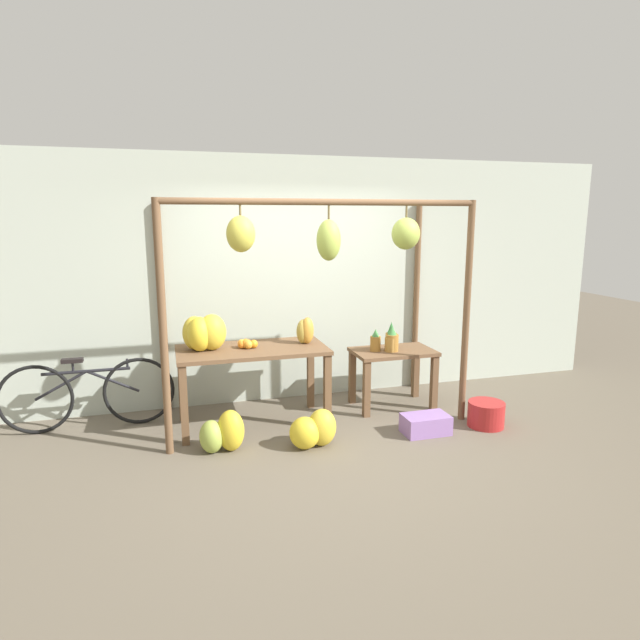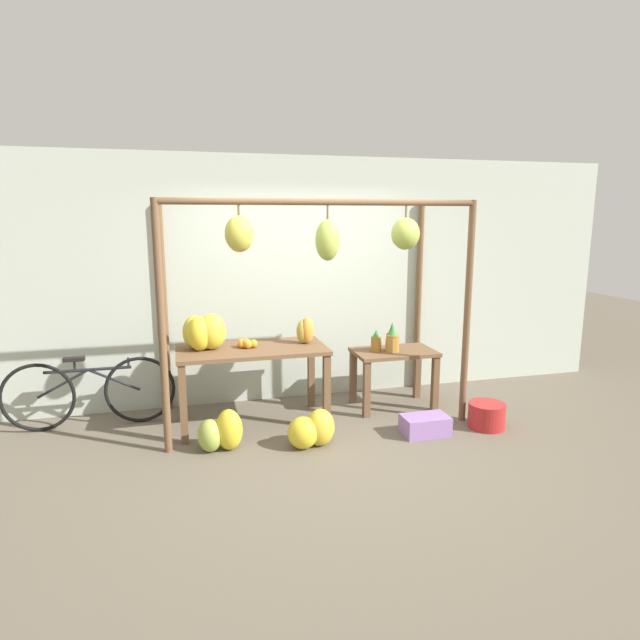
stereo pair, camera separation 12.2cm
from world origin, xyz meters
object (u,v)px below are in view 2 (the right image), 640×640
papaya_pile (305,331)px  blue_bucket (487,415)px  fruit_crate_white (425,425)px  banana_pile_on_table (203,332)px  banana_pile_ground_left (221,432)px  pineapple_cluster (389,341)px  parked_bicycle (90,392)px  orange_pile (246,344)px  banana_pile_ground_right (312,430)px

papaya_pile → blue_bucket: bearing=-23.9°
fruit_crate_white → blue_bucket: (0.68, -0.00, 0.03)m
banana_pile_on_table → banana_pile_ground_left: 1.03m
blue_bucket → pineapple_cluster: bearing=133.5°
banana_pile_on_table → blue_bucket: banana_pile_on_table is taller
banana_pile_on_table → parked_bicycle: 1.33m
orange_pile → parked_bicycle: size_ratio=0.12×
banana_pile_ground_left → fruit_crate_white: (1.98, -0.15, -0.08)m
banana_pile_on_table → banana_pile_ground_left: bearing=-80.8°
parked_bicycle → papaya_pile: bearing=-8.0°
banana_pile_ground_right → blue_bucket: banana_pile_ground_right is taller
pineapple_cluster → blue_bucket: 1.28m
banana_pile_on_table → orange_pile: size_ratio=2.52×
orange_pile → fruit_crate_white: (1.66, -0.73, -0.76)m
banana_pile_on_table → pineapple_cluster: 2.02m
fruit_crate_white → blue_bucket: bearing=-0.1°
orange_pile → blue_bucket: orange_pile is taller
banana_pile_ground_left → parked_bicycle: bearing=143.4°
pineapple_cluster → papaya_pile: bearing=-177.8°
banana_pile_on_table → pineapple_cluster: (2.01, 0.03, -0.21)m
blue_bucket → papaya_pile: size_ratio=1.32×
fruit_crate_white → papaya_pile: size_ratio=1.62×
pineapple_cluster → papaya_pile: size_ratio=1.14×
pineapple_cluster → fruit_crate_white: (0.07, -0.80, -0.68)m
blue_bucket → banana_pile_ground_left: bearing=176.8°
pineapple_cluster → banana_pile_ground_left: pineapple_cluster is taller
fruit_crate_white → papaya_pile: papaya_pile is taller
parked_bicycle → banana_pile_ground_right: bearing=-27.2°
banana_pile_ground_left → banana_pile_ground_right: size_ratio=0.98×
banana_pile_ground_left → fruit_crate_white: 1.99m
pineapple_cluster → parked_bicycle: pineapple_cluster is taller
banana_pile_on_table → parked_bicycle: (-1.14, 0.30, -0.62)m
fruit_crate_white → papaya_pile: 1.54m
pineapple_cluster → fruit_crate_white: 1.05m
banana_pile_on_table → fruit_crate_white: size_ratio=1.11×
banana_pile_ground_right → blue_bucket: size_ratio=1.35×
blue_bucket → banana_pile_ground_right: bearing=179.8°
fruit_crate_white → parked_bicycle: parked_bicycle is taller
banana_pile_ground_right → parked_bicycle: 2.33m
banana_pile_ground_right → papaya_pile: size_ratio=1.78×
orange_pile → parked_bicycle: orange_pile is taller
blue_bucket → papaya_pile: bearing=156.1°
orange_pile → pineapple_cluster: pineapple_cluster is taller
fruit_crate_white → papaya_pile: bearing=143.7°
blue_bucket → parked_bicycle: (-3.91, 1.07, 0.24)m
banana_pile_on_table → banana_pile_ground_right: (0.93, -0.76, -0.82)m
fruit_crate_white → parked_bicycle: size_ratio=0.27×
pineapple_cluster → fruit_crate_white: size_ratio=0.70×
banana_pile_ground_right → parked_bicycle: parked_bicycle is taller
pineapple_cluster → fruit_crate_white: bearing=-84.7°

